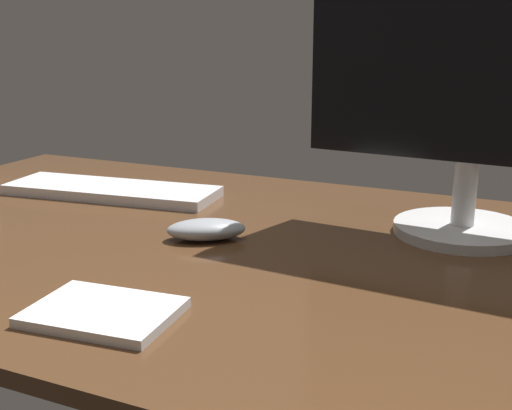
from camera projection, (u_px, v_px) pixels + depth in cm
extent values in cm
cube|color=#4C301C|center=(216.00, 247.00, 99.49)|extent=(140.00, 84.00, 2.00)
cylinder|color=silver|center=(461.00, 229.00, 102.02)|extent=(20.49, 20.49, 1.55)
cylinder|color=silver|center=(465.00, 193.00, 100.52)|extent=(3.48, 3.48, 9.84)
cube|color=black|center=(478.00, 37.00, 94.53)|extent=(49.64, 6.24, 35.69)
cube|color=white|center=(112.00, 190.00, 125.04)|extent=(41.19, 17.10, 1.87)
ellipsoid|color=#999EA5|center=(205.00, 230.00, 99.11)|extent=(13.17, 11.33, 3.08)
cube|color=silver|center=(103.00, 312.00, 73.35)|extent=(16.74, 13.03, 1.14)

